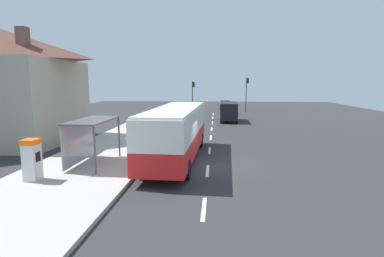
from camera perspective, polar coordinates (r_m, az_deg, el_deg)
name	(u,v)px	position (r m, az deg, el deg)	size (l,w,h in m)	color
ground_plane	(209,129)	(31.23, 3.23, -0.12)	(56.00, 92.00, 0.04)	#2D2D30
sidewalk_platform	(107,154)	(20.66, -15.66, -4.62)	(6.20, 30.00, 0.18)	#ADAAA3
lane_stripe_seg_0	(204,209)	(11.83, 2.23, -14.74)	(0.16, 2.20, 0.01)	silver
lane_stripe_seg_1	(208,171)	(16.54, 2.93, -7.88)	(0.16, 2.20, 0.01)	silver
lane_stripe_seg_2	(210,150)	(21.38, 3.30, -4.09)	(0.16, 2.20, 0.01)	silver
lane_stripe_seg_3	(211,138)	(26.29, 3.53, -1.71)	(0.16, 2.20, 0.01)	silver
lane_stripe_seg_4	(212,129)	(31.22, 3.69, -0.08)	(0.16, 2.20, 0.01)	silver
lane_stripe_seg_5	(212,123)	(36.17, 3.81, 1.11)	(0.16, 2.20, 0.01)	silver
lane_stripe_seg_6	(213,118)	(41.13, 3.90, 2.01)	(0.16, 2.20, 0.01)	silver
lane_stripe_seg_7	(213,114)	(46.10, 3.97, 2.72)	(0.16, 2.20, 0.01)	silver
bus	(176,130)	(18.49, -2.92, -0.30)	(2.93, 11.10, 3.21)	red
white_van	(229,110)	(37.36, 6.85, 3.37)	(2.11, 5.24, 2.30)	black
sedan_near	(225,104)	(55.48, 6.20, 4.49)	(1.93, 4.44, 1.52)	#A51919
sedan_far	(227,108)	(46.91, 6.50, 3.75)	(1.94, 4.45, 1.52)	black
ticket_machine	(32,159)	(16.01, -27.71, -5.12)	(0.66, 0.76, 1.94)	silver
recycling_bin_green	(142,144)	(20.51, -9.31, -2.88)	(0.52, 0.52, 0.95)	green
recycling_bin_red	(144,142)	(21.18, -8.86, -2.51)	(0.52, 0.52, 0.95)	red
traffic_light_near_side	(247,90)	(49.30, 10.20, 7.18)	(0.49, 0.28, 5.47)	#2D2D2D
traffic_light_far_side	(193,91)	(50.02, 0.18, 6.92)	(0.49, 0.28, 4.88)	#2D2D2D
house_behind_platform	(2,85)	(28.10, -31.92, 6.88)	(10.64, 9.25, 8.80)	#9E9984
bus_shelter	(87,130)	(17.80, -18.97, -0.27)	(1.80, 4.00, 2.50)	#4C4C51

